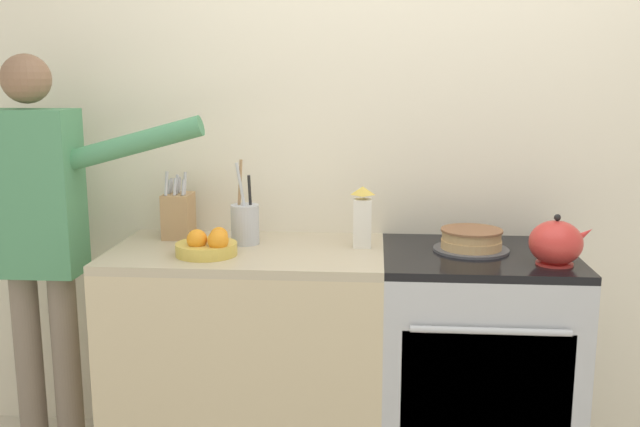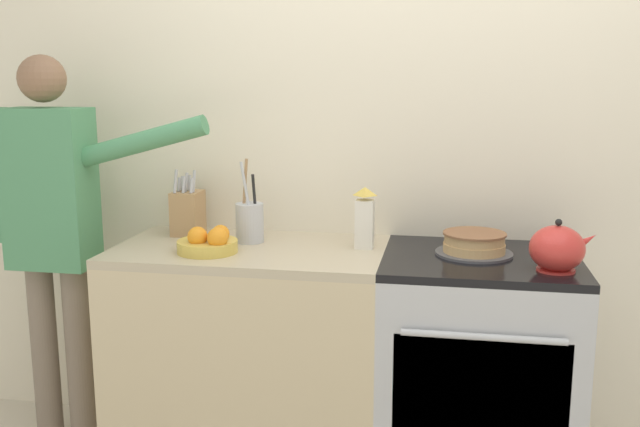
# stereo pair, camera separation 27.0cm
# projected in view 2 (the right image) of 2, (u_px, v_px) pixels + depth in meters

# --- Properties ---
(wall_back) EXTENTS (8.00, 0.04, 2.60)m
(wall_back) POSITION_uv_depth(u_px,v_px,m) (416.00, 143.00, 2.95)
(wall_back) COLOR silver
(wall_back) RESTS_ON ground_plane
(counter_cabinet) EXTENTS (1.06, 0.62, 0.91)m
(counter_cabinet) POSITION_uv_depth(u_px,v_px,m) (252.00, 355.00, 2.90)
(counter_cabinet) COLOR beige
(counter_cabinet) RESTS_ON ground_plane
(stove_range) EXTENTS (0.73, 0.65, 0.91)m
(stove_range) POSITION_uv_depth(u_px,v_px,m) (476.00, 372.00, 2.74)
(stove_range) COLOR #B7BABF
(stove_range) RESTS_ON ground_plane
(layer_cake) EXTENTS (0.29, 0.29, 0.09)m
(layer_cake) POSITION_uv_depth(u_px,v_px,m) (474.00, 244.00, 2.68)
(layer_cake) COLOR #4C4C51
(layer_cake) RESTS_ON stove_range
(tea_kettle) EXTENTS (0.23, 0.19, 0.18)m
(tea_kettle) POSITION_uv_depth(u_px,v_px,m) (558.00, 249.00, 2.45)
(tea_kettle) COLOR red
(tea_kettle) RESTS_ON stove_range
(knife_block) EXTENTS (0.11, 0.14, 0.28)m
(knife_block) POSITION_uv_depth(u_px,v_px,m) (188.00, 212.00, 3.02)
(knife_block) COLOR tan
(knife_block) RESTS_ON counter_cabinet
(utensil_crock) EXTENTS (0.11, 0.11, 0.34)m
(utensil_crock) POSITION_uv_depth(u_px,v_px,m) (250.00, 221.00, 2.88)
(utensil_crock) COLOR #B7BABF
(utensil_crock) RESTS_ON counter_cabinet
(fruit_bowl) EXTENTS (0.23, 0.23, 0.11)m
(fruit_bowl) POSITION_uv_depth(u_px,v_px,m) (209.00, 243.00, 2.71)
(fruit_bowl) COLOR gold
(fruit_bowl) RESTS_ON counter_cabinet
(milk_carton) EXTENTS (0.07, 0.07, 0.24)m
(milk_carton) POSITION_uv_depth(u_px,v_px,m) (365.00, 219.00, 2.77)
(milk_carton) COLOR white
(milk_carton) RESTS_ON counter_cabinet
(person_baker) EXTENTS (0.93, 0.20, 1.66)m
(person_baker) POSITION_uv_depth(u_px,v_px,m) (54.00, 219.00, 2.94)
(person_baker) COLOR #7A6B5B
(person_baker) RESTS_ON ground_plane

